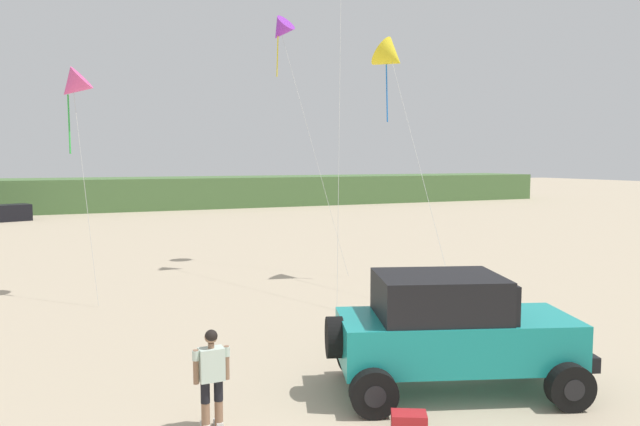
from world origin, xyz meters
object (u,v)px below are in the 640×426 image
cooler_box (409,424)px  kite_green_box (281,31)px  jeep (452,330)px  person_watching (212,373)px  kite_pink_ribbon (391,57)px  kite_red_delta (73,87)px

cooler_box → kite_green_box: (3.89, 16.39, 9.65)m
jeep → person_watching: bearing=176.6°
jeep → kite_pink_ribbon: (4.35, 9.76, 6.86)m
jeep → cooler_box: 2.38m
kite_green_box → kite_pink_ribbon: (2.21, -5.37, -1.77)m
person_watching → kite_pink_ribbon: (8.91, 9.49, 7.13)m
jeep → person_watching: size_ratio=3.00×
cooler_box → kite_green_box: size_ratio=0.05×
jeep → person_watching: jeep is taller
kite_green_box → kite_red_delta: (-8.31, -3.59, -3.11)m
person_watching → cooler_box: (2.82, -1.53, -0.75)m
jeep → kite_pink_ribbon: kite_pink_ribbon is taller
person_watching → kite_green_box: (6.71, 14.86, 8.90)m
cooler_box → kite_green_box: 19.41m
kite_green_box → jeep: bearing=-98.0°
jeep → cooler_box: jeep is taller
person_watching → cooler_box: size_ratio=2.98×
jeep → cooler_box: bearing=-144.2°
kite_pink_ribbon → person_watching: bearing=-133.2°
kite_green_box → cooler_box: bearing=-103.3°
person_watching → kite_green_box: size_ratio=0.16×
cooler_box → jeep: bearing=63.4°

